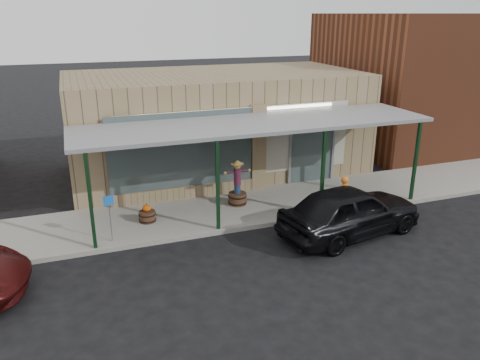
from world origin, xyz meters
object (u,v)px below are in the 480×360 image
object	(u,v)px
handicap_sign	(110,212)
parked_sedan	(350,211)
barrel_scarecrow	(237,189)
barrel_pumpkin	(147,215)

from	to	relation	value
handicap_sign	parked_sedan	size ratio (longest dim) A/B	0.29
barrel_scarecrow	barrel_pumpkin	world-z (taller)	barrel_scarecrow
barrel_scarecrow	handicap_sign	size ratio (longest dim) A/B	1.13
barrel_scarecrow	handicap_sign	bearing A→B (deg)	-154.65
barrel_pumpkin	parked_sedan	bearing A→B (deg)	-25.49
barrel_scarecrow	parked_sedan	distance (m)	4.06
barrel_pumpkin	handicap_sign	bearing A→B (deg)	-139.18
barrel_scarecrow	handicap_sign	world-z (taller)	barrel_scarecrow
parked_sedan	handicap_sign	bearing A→B (deg)	65.95
barrel_pumpkin	handicap_sign	distance (m)	1.74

